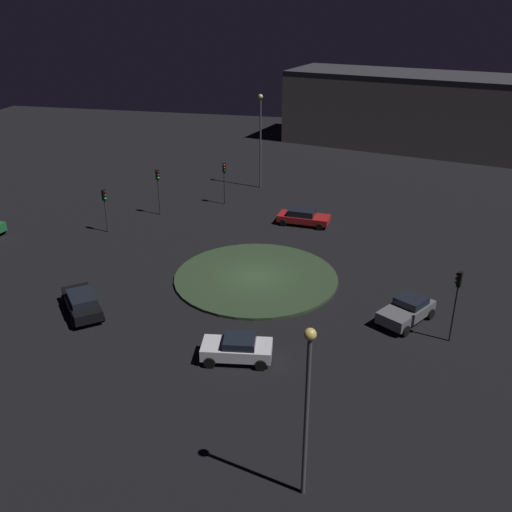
% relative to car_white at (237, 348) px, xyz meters
% --- Properties ---
extents(ground_plane, '(116.46, 116.46, 0.00)m').
position_rel_car_white_xyz_m(ground_plane, '(1.13, -9.86, -0.74)').
color(ground_plane, black).
extents(roundabout_island, '(11.64, 11.64, 0.20)m').
position_rel_car_white_xyz_m(roundabout_island, '(1.13, -9.86, -0.65)').
color(roundabout_island, '#2D4228').
rests_on(roundabout_island, ground_plane).
extents(car_white, '(4.06, 2.44, 1.43)m').
position_rel_car_white_xyz_m(car_white, '(0.00, 0.00, 0.00)').
color(car_white, white).
rests_on(car_white, ground_plane).
extents(car_grey, '(3.70, 4.29, 1.52)m').
position_rel_car_white_xyz_m(car_grey, '(-9.19, -6.23, 0.04)').
color(car_grey, slate).
rests_on(car_grey, ground_plane).
extents(car_black, '(4.14, 4.50, 1.39)m').
position_rel_car_white_xyz_m(car_black, '(10.85, -2.83, 0.01)').
color(car_black, black).
rests_on(car_black, ground_plane).
extents(car_red, '(4.62, 2.44, 1.40)m').
position_rel_car_white_xyz_m(car_red, '(-0.64, -21.06, -0.02)').
color(car_red, red).
rests_on(car_red, ground_plane).
extents(traffic_light_southeast, '(0.36, 0.39, 4.08)m').
position_rel_car_white_xyz_m(traffic_light_southeast, '(7.49, -24.71, 2.16)').
color(traffic_light_southeast, '#2D2D2D').
rests_on(traffic_light_southeast, ground_plane).
extents(traffic_light_east, '(0.39, 0.36, 3.76)m').
position_rel_car_white_xyz_m(traffic_light_east, '(15.33, -15.68, 1.94)').
color(traffic_light_east, '#2D2D2D').
rests_on(traffic_light_east, ground_plane).
extents(traffic_light_northwest, '(0.39, 0.36, 4.49)m').
position_rel_car_white_xyz_m(traffic_light_northwest, '(-11.63, -4.50, 2.44)').
color(traffic_light_northwest, '#2D2D2D').
rests_on(traffic_light_northwest, ground_plane).
extents(traffic_light_southeast_near, '(0.39, 0.38, 4.25)m').
position_rel_car_white_xyz_m(traffic_light_southeast_near, '(12.53, -20.64, 2.28)').
color(traffic_light_southeast_near, '#2D2D2D').
rests_on(traffic_light_southeast_near, ground_plane).
extents(streetlamp_north, '(0.47, 0.47, 7.80)m').
position_rel_car_white_xyz_m(streetlamp_north, '(-4.86, 8.42, 4.11)').
color(streetlamp_north, '#4C4C51').
rests_on(streetlamp_north, ground_plane).
extents(streetlamp_south, '(0.49, 0.49, 9.55)m').
position_rel_car_white_xyz_m(streetlamp_south, '(5.25, -30.59, 5.15)').
color(streetlamp_south, '#4C4C51').
rests_on(streetlamp_south, ground_plane).
extents(store_building, '(34.90, 18.80, 9.37)m').
position_rel_car_white_xyz_m(store_building, '(-10.80, -52.16, 3.94)').
color(store_building, '#B7B299').
rests_on(store_building, ground_plane).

